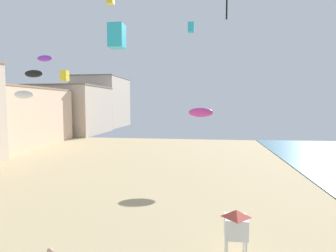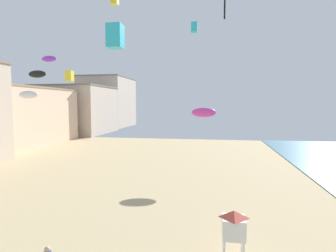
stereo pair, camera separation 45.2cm
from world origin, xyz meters
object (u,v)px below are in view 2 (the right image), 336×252
(kite_magenta_parafoil, at_px, (204,112))
(kite_white_parafoil, at_px, (28,95))
(kite_purple_parafoil, at_px, (49,59))
(kite_cyan_box_2, at_px, (194,27))
(kite_yellow_box_2, at_px, (69,76))
(kite_cyan_box, at_px, (115,36))
(kite_black_parafoil, at_px, (37,74))
(lifeguard_stand, at_px, (234,225))

(kite_magenta_parafoil, height_order, kite_white_parafoil, kite_white_parafoil)
(kite_purple_parafoil, height_order, kite_magenta_parafoil, kite_purple_parafoil)
(kite_purple_parafoil, xyz_separation_m, kite_cyan_box_2, (16.63, 3.77, 3.87))
(kite_yellow_box_2, distance_m, kite_cyan_box_2, 19.98)
(kite_yellow_box_2, bearing_deg, kite_cyan_box, -56.60)
(kite_magenta_parafoil, xyz_separation_m, kite_black_parafoil, (-15.16, -7.86, 3.74))
(kite_cyan_box, relative_size, kite_cyan_box_2, 1.05)
(kite_cyan_box, bearing_deg, kite_magenta_parafoil, 77.43)
(kite_cyan_box_2, bearing_deg, lifeguard_stand, -80.38)
(kite_purple_parafoil, relative_size, kite_cyan_box, 1.52)
(kite_magenta_parafoil, relative_size, kite_cyan_box, 2.30)
(kite_cyan_box_2, bearing_deg, kite_white_parafoil, -155.80)
(kite_cyan_box, xyz_separation_m, kite_yellow_box_2, (-16.15, 24.49, 0.68))
(lifeguard_stand, xyz_separation_m, kite_yellow_box_2, (-22.23, 24.98, 10.02))
(kite_magenta_parafoil, bearing_deg, kite_purple_parafoil, -175.12)
(kite_black_parafoil, distance_m, kite_yellow_box_2, 15.59)
(kite_purple_parafoil, height_order, kite_white_parafoil, kite_purple_parafoil)
(kite_magenta_parafoil, xyz_separation_m, kite_cyan_box, (-3.93, -17.62, 4.43))
(kite_yellow_box_2, bearing_deg, kite_cyan_box_2, -13.83)
(kite_black_parafoil, height_order, kite_yellow_box_2, kite_yellow_box_2)
(kite_yellow_box_2, height_order, kite_white_parafoil, kite_yellow_box_2)
(lifeguard_stand, relative_size, kite_yellow_box_2, 1.66)
(kite_purple_parafoil, relative_size, kite_magenta_parafoil, 0.66)
(kite_magenta_parafoil, distance_m, kite_yellow_box_2, 21.82)
(kite_black_parafoil, relative_size, kite_yellow_box_2, 1.15)
(lifeguard_stand, bearing_deg, kite_cyan_box_2, 80.94)
(lifeguard_stand, relative_size, kite_white_parafoil, 1.18)
(kite_yellow_box_2, relative_size, kite_white_parafoil, 0.71)
(kite_cyan_box, height_order, kite_black_parafoil, kite_cyan_box)
(lifeguard_stand, bearing_deg, kite_magenta_parafoil, 78.10)
(kite_magenta_parafoil, bearing_deg, kite_cyan_box_2, 120.01)
(kite_cyan_box, distance_m, kite_yellow_box_2, 29.34)
(kite_purple_parafoil, relative_size, kite_cyan_box_2, 1.59)
(kite_cyan_box_2, xyz_separation_m, kite_white_parafoil, (-16.76, -7.53, -8.16))
(kite_yellow_box_2, relative_size, kite_cyan_box_2, 1.35)
(kite_cyan_box, distance_m, kite_cyan_box_2, 20.82)
(kite_cyan_box, bearing_deg, kite_white_parafoil, 138.87)
(kite_magenta_parafoil, relative_size, kite_yellow_box_2, 1.79)
(kite_black_parafoil, distance_m, kite_cyan_box_2, 18.29)
(kite_magenta_parafoil, bearing_deg, kite_yellow_box_2, 161.12)
(lifeguard_stand, xyz_separation_m, kite_purple_parafoil, (-20.08, 16.58, 11.14))
(kite_magenta_parafoil, xyz_separation_m, kite_yellow_box_2, (-20.08, 6.87, 5.10))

